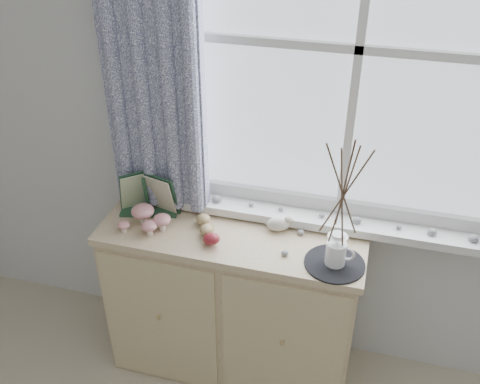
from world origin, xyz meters
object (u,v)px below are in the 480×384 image
at_px(botanical_book, 145,196).
at_px(twig_pitcher, 344,190).
at_px(toadstool_cluster, 147,217).
at_px(sideboard, 233,301).

relative_size(botanical_book, twig_pitcher, 0.48).
bearing_deg(toadstool_cluster, botanical_book, 116.73).
height_order(botanical_book, twig_pitcher, twig_pitcher).
bearing_deg(sideboard, toadstool_cluster, -170.01).
xyz_separation_m(botanical_book, toadstool_cluster, (0.04, -0.09, -0.05)).
bearing_deg(twig_pitcher, botanical_book, -179.66).
height_order(sideboard, twig_pitcher, twig_pitcher).
xyz_separation_m(botanical_book, twig_pitcher, (0.89, -0.12, 0.26)).
bearing_deg(botanical_book, sideboard, -16.29).
bearing_deg(sideboard, twig_pitcher, -12.01).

